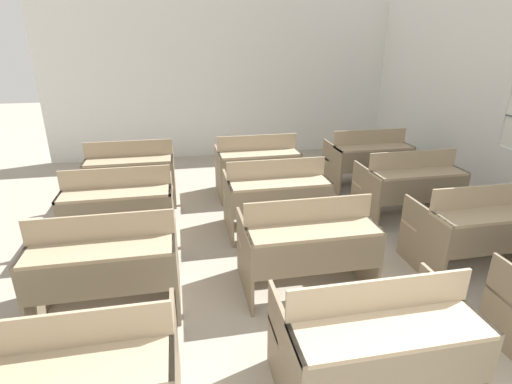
{
  "coord_description": "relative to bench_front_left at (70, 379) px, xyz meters",
  "views": [
    {
      "loc": [
        -0.91,
        -0.64,
        2.21
      ],
      "look_at": [
        -0.18,
        3.02,
        0.75
      ],
      "focal_mm": 28.0,
      "sensor_mm": 36.0,
      "label": 1
    }
  ],
  "objects": [
    {
      "name": "wall_back",
      "position": [
        1.59,
        5.92,
        0.98
      ],
      "size": [
        6.53,
        0.06,
        2.89
      ],
      "color": "silver",
      "rests_on": "ground_plane"
    },
    {
      "name": "bench_front_left",
      "position": [
        0.0,
        0.0,
        0.0
      ],
      "size": [
        1.16,
        0.77,
        0.9
      ],
      "color": "#786952",
      "rests_on": "ground_plane"
    },
    {
      "name": "bench_front_center",
      "position": [
        1.78,
        -0.04,
        0.0
      ],
      "size": [
        1.16,
        0.77,
        0.9
      ],
      "color": "#7D6E57",
      "rests_on": "ground_plane"
    },
    {
      "name": "bench_second_left",
      "position": [
        0.02,
        1.23,
        0.0
      ],
      "size": [
        1.16,
        0.77,
        0.9
      ],
      "color": "#7A6B54",
      "rests_on": "ground_plane"
    },
    {
      "name": "bench_second_center",
      "position": [
        1.75,
        1.22,
        0.0
      ],
      "size": [
        1.16,
        0.77,
        0.9
      ],
      "color": "#796A53",
      "rests_on": "ground_plane"
    },
    {
      "name": "bench_second_right",
      "position": [
        3.51,
        1.21,
        0.0
      ],
      "size": [
        1.16,
        0.77,
        0.9
      ],
      "color": "#796A53",
      "rests_on": "ground_plane"
    },
    {
      "name": "bench_third_left",
      "position": [
        -0.02,
        2.45,
        0.0
      ],
      "size": [
        1.16,
        0.77,
        0.9
      ],
      "color": "#7E6F58",
      "rests_on": "ground_plane"
    },
    {
      "name": "bench_third_center",
      "position": [
        1.76,
        2.42,
        0.0
      ],
      "size": [
        1.16,
        0.77,
        0.9
      ],
      "color": "#82735C",
      "rests_on": "ground_plane"
    },
    {
      "name": "bench_third_right",
      "position": [
        3.5,
        2.45,
        0.0
      ],
      "size": [
        1.16,
        0.77,
        0.9
      ],
      "color": "#7A6B54",
      "rests_on": "ground_plane"
    },
    {
      "name": "bench_back_left",
      "position": [
        0.0,
        3.65,
        0.0
      ],
      "size": [
        1.16,
        0.77,
        0.9
      ],
      "color": "#7A6A53",
      "rests_on": "ground_plane"
    },
    {
      "name": "bench_back_center",
      "position": [
        1.78,
        3.64,
        0.0
      ],
      "size": [
        1.16,
        0.77,
        0.9
      ],
      "color": "#82735C",
      "rests_on": "ground_plane"
    },
    {
      "name": "bench_back_right",
      "position": [
        3.52,
        3.65,
        0.0
      ],
      "size": [
        1.16,
        0.77,
        0.9
      ],
      "color": "#7B6C55",
      "rests_on": "ground_plane"
    },
    {
      "name": "wastepaper_bin",
      "position": [
        4.47,
        4.33,
        -0.29
      ],
      "size": [
        0.31,
        0.31,
        0.35
      ],
      "color": "#1E6B33",
      "rests_on": "ground_plane"
    }
  ]
}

